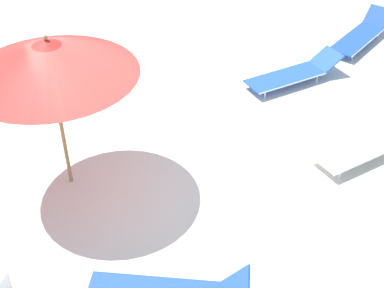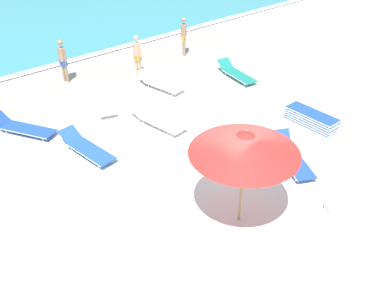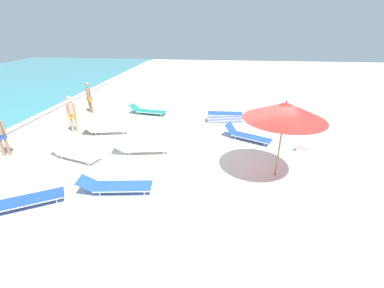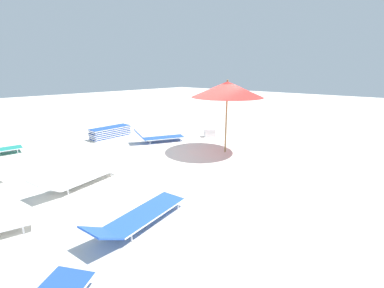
% 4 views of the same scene
% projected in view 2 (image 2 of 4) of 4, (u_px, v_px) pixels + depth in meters
% --- Properties ---
extents(ground_plane, '(60.00, 60.00, 0.16)m').
position_uv_depth(ground_plane, '(231.00, 192.00, 11.76)').
color(ground_plane, silver).
extents(beach_umbrella, '(2.56, 2.56, 2.65)m').
position_uv_depth(beach_umbrella, '(245.00, 143.00, 9.49)').
color(beach_umbrella, '#9E7547').
rests_on(beach_umbrella, ground_plane).
extents(lounger_stack, '(0.65, 1.88, 0.49)m').
position_uv_depth(lounger_stack, '(311.00, 119.00, 14.47)').
color(lounger_stack, blue).
rests_on(lounger_stack, ground_plane).
extents(sun_lounger_under_umbrella, '(0.89, 2.28, 0.47)m').
position_uv_depth(sun_lounger_under_umbrella, '(87.00, 148.00, 13.10)').
color(sun_lounger_under_umbrella, blue).
rests_on(sun_lounger_under_umbrella, ground_plane).
extents(sun_lounger_beside_umbrella, '(1.48, 2.13, 0.60)m').
position_uv_depth(sun_lounger_beside_umbrella, '(292.00, 157.00, 12.67)').
color(sun_lounger_beside_umbrella, blue).
rests_on(sun_lounger_beside_umbrella, ground_plane).
extents(sun_lounger_near_water_left, '(1.20, 2.21, 0.54)m').
position_uv_depth(sun_lounger_near_water_left, '(102.00, 101.00, 15.65)').
color(sun_lounger_near_water_left, white).
rests_on(sun_lounger_near_water_left, ground_plane).
extents(sun_lounger_near_water_right, '(1.00, 2.12, 0.56)m').
position_uv_depth(sun_lounger_near_water_right, '(160.00, 83.00, 16.93)').
color(sun_lounger_near_water_right, white).
rests_on(sun_lounger_near_water_right, ground_plane).
extents(sun_lounger_mid_beach_solo, '(0.96, 2.27, 0.49)m').
position_uv_depth(sun_lounger_mid_beach_solo, '(157.00, 120.00, 14.53)').
color(sun_lounger_mid_beach_solo, white).
rests_on(sun_lounger_mid_beach_solo, ground_plane).
extents(sun_lounger_mid_beach_pair_a, '(1.67, 2.27, 0.56)m').
position_uv_depth(sun_lounger_mid_beach_pair_a, '(23.00, 127.00, 14.11)').
color(sun_lounger_mid_beach_pair_a, blue).
rests_on(sun_lounger_mid_beach_pair_a, ground_plane).
extents(sun_lounger_mid_beach_pair_b, '(0.89, 2.17, 0.52)m').
position_uv_depth(sun_lounger_mid_beach_pair_b, '(236.00, 73.00, 17.76)').
color(sun_lounger_mid_beach_pair_b, '#1E8475').
rests_on(sun_lounger_mid_beach_pair_b, ground_plane).
extents(beachgoer_wading_adult, '(0.31, 0.40, 1.76)m').
position_uv_depth(beachgoer_wading_adult, '(184.00, 34.00, 19.45)').
color(beachgoer_wading_adult, '#A37A5B').
rests_on(beachgoer_wading_adult, ground_plane).
extents(beachgoer_shoreline_child, '(0.27, 0.44, 1.76)m').
position_uv_depth(beachgoer_shoreline_child, '(63.00, 58.00, 17.01)').
color(beachgoer_shoreline_child, '#A37A5B').
rests_on(beachgoer_shoreline_child, ground_plane).
extents(beachgoer_strolling_adult, '(0.27, 0.44, 1.76)m').
position_uv_depth(beachgoer_strolling_adult, '(137.00, 53.00, 17.48)').
color(beachgoer_strolling_adult, tan).
rests_on(beachgoer_strolling_adult, ground_plane).
extents(cooler_box, '(0.60, 0.61, 0.37)m').
position_uv_depth(cooler_box, '(333.00, 211.00, 10.74)').
color(cooler_box, white).
rests_on(cooler_box, ground_plane).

